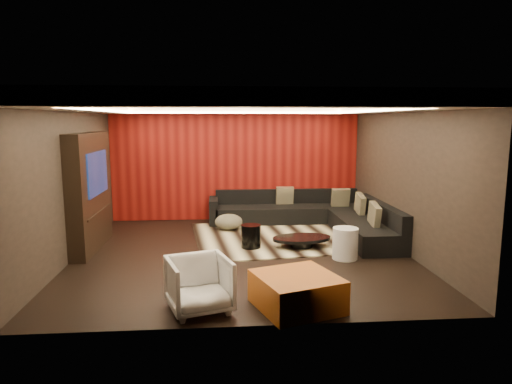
{
  "coord_description": "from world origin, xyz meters",
  "views": [
    {
      "loc": [
        -0.41,
        -8.11,
        2.43
      ],
      "look_at": [
        0.3,
        0.6,
        1.05
      ],
      "focal_mm": 32.0,
      "sensor_mm": 36.0,
      "label": 1
    }
  ],
  "objects": [
    {
      "name": "coffee_table",
      "position": [
        1.16,
        0.3,
        0.12
      ],
      "size": [
        1.27,
        1.27,
        0.19
      ],
      "primitive_type": "cylinder",
      "rotation": [
        0.0,
        0.0,
        0.12
      ],
      "color": "black",
      "rests_on": "rug"
    },
    {
      "name": "tv_shelf",
      "position": [
        -2.69,
        0.6,
        0.7
      ],
      "size": [
        0.04,
        1.6,
        0.04
      ],
      "primitive_type": "cube",
      "color": "black",
      "rests_on": "ground"
    },
    {
      "name": "white_side_table",
      "position": [
        1.79,
        -0.47,
        0.28
      ],
      "size": [
        0.45,
        0.45,
        0.56
      ],
      "primitive_type": "cylinder",
      "rotation": [
        0.0,
        0.0,
        -0.01
      ],
      "color": "silver",
      "rests_on": "floor"
    },
    {
      "name": "orange_ottoman",
      "position": [
        0.58,
        -2.5,
        0.22
      ],
      "size": [
        1.25,
        1.25,
        0.44
      ],
      "primitive_type": "cube",
      "rotation": [
        0.0,
        0.0,
        0.33
      ],
      "color": "#AD5116",
      "rests_on": "floor"
    },
    {
      "name": "rug",
      "position": [
        1.09,
        1.16,
        0.01
      ],
      "size": [
        4.33,
        3.45,
        0.02
      ],
      "primitive_type": "cube",
      "rotation": [
        0.0,
        0.0,
        0.12
      ],
      "color": "beige",
      "rests_on": "floor"
    },
    {
      "name": "soffit_left",
      "position": [
        -2.7,
        0.0,
        2.69
      ],
      "size": [
        0.6,
        4.8,
        0.22
      ],
      "primitive_type": "cube",
      "color": "silver",
      "rests_on": "ground"
    },
    {
      "name": "soffit_right",
      "position": [
        2.7,
        0.0,
        2.69
      ],
      "size": [
        0.6,
        4.8,
        0.22
      ],
      "primitive_type": "cube",
      "color": "silver",
      "rests_on": "ground"
    },
    {
      "name": "cove_left",
      "position": [
        -2.36,
        0.0,
        2.6
      ],
      "size": [
        0.08,
        4.8,
        0.04
      ],
      "primitive_type": "cube",
      "color": "#FFD899",
      "rests_on": "ground"
    },
    {
      "name": "cove_back",
      "position": [
        0.0,
        2.36,
        2.6
      ],
      "size": [
        4.8,
        0.08,
        0.04
      ],
      "primitive_type": "cube",
      "color": "#FFD899",
      "rests_on": "ground"
    },
    {
      "name": "floor",
      "position": [
        0.0,
        0.0,
        -0.01
      ],
      "size": [
        6.0,
        6.0,
        0.02
      ],
      "primitive_type": "cube",
      "color": "black",
      "rests_on": "ground"
    },
    {
      "name": "soffit_back",
      "position": [
        0.0,
        2.7,
        2.69
      ],
      "size": [
        6.0,
        0.6,
        0.22
      ],
      "primitive_type": "cube",
      "color": "silver",
      "rests_on": "ground"
    },
    {
      "name": "tv_surround",
      "position": [
        -2.85,
        0.6,
        1.1
      ],
      "size": [
        0.3,
        2.0,
        2.2
      ],
      "primitive_type": "cube",
      "color": "black",
      "rests_on": "ground"
    },
    {
      "name": "ceiling",
      "position": [
        0.0,
        0.0,
        2.81
      ],
      "size": [
        6.0,
        6.0,
        0.02
      ],
      "primitive_type": "cube",
      "color": "silver",
      "rests_on": "ground"
    },
    {
      "name": "soffit_front",
      "position": [
        0.0,
        -2.7,
        2.69
      ],
      "size": [
        6.0,
        0.6,
        0.22
      ],
      "primitive_type": "cube",
      "color": "silver",
      "rests_on": "ground"
    },
    {
      "name": "armchair",
      "position": [
        -0.68,
        -2.5,
        0.35
      ],
      "size": [
        0.96,
        0.97,
        0.71
      ],
      "primitive_type": "imported",
      "rotation": [
        0.0,
        0.0,
        0.31
      ],
      "color": "white",
      "rests_on": "floor"
    },
    {
      "name": "red_feature_wall",
      "position": [
        0.0,
        2.97,
        1.4
      ],
      "size": [
        5.98,
        0.05,
        2.78
      ],
      "primitive_type": "cube",
      "color": "#6B0C0A",
      "rests_on": "ground"
    },
    {
      "name": "wall_left",
      "position": [
        -3.01,
        0.0,
        1.4
      ],
      "size": [
        0.02,
        6.0,
        2.8
      ],
      "primitive_type": "cube",
      "color": "black",
      "rests_on": "ground"
    },
    {
      "name": "drum_stool",
      "position": [
        0.18,
        0.32,
        0.24
      ],
      "size": [
        0.48,
        0.48,
        0.44
      ],
      "primitive_type": "cylinder",
      "rotation": [
        0.0,
        0.0,
        0.33
      ],
      "color": "black",
      "rests_on": "rug"
    },
    {
      "name": "tv_screen",
      "position": [
        -2.69,
        0.6,
        1.45
      ],
      "size": [
        0.04,
        1.3,
        0.8
      ],
      "primitive_type": "cube",
      "color": "black",
      "rests_on": "ground"
    },
    {
      "name": "cove_front",
      "position": [
        0.0,
        -2.36,
        2.6
      ],
      "size": [
        4.8,
        0.08,
        0.04
      ],
      "primitive_type": "cube",
      "color": "#FFD899",
      "rests_on": "ground"
    },
    {
      "name": "cove_right",
      "position": [
        2.36,
        0.0,
        2.6
      ],
      "size": [
        0.08,
        4.8,
        0.04
      ],
      "primitive_type": "cube",
      "color": "#FFD899",
      "rests_on": "ground"
    },
    {
      "name": "striped_pouf",
      "position": [
        -0.21,
        1.83,
        0.19
      ],
      "size": [
        0.81,
        0.81,
        0.34
      ],
      "primitive_type": "ellipsoid",
      "rotation": [
        0.0,
        0.0,
        -0.4
      ],
      "color": "#BEB793",
      "rests_on": "rug"
    },
    {
      "name": "wall_back",
      "position": [
        0.0,
        3.01,
        1.4
      ],
      "size": [
        6.0,
        0.02,
        2.8
      ],
      "primitive_type": "cube",
      "color": "black",
      "rests_on": "ground"
    },
    {
      "name": "sectional_sofa",
      "position": [
        1.73,
        1.86,
        0.26
      ],
      "size": [
        3.65,
        3.5,
        0.75
      ],
      "color": "black",
      "rests_on": "floor"
    },
    {
      "name": "throw_pillows",
      "position": [
        2.21,
        1.7,
        0.62
      ],
      "size": [
        1.75,
        2.76,
        0.5
      ],
      "color": "#C6BD91",
      "rests_on": "sectional_sofa"
    },
    {
      "name": "wall_right",
      "position": [
        3.01,
        0.0,
        1.4
      ],
      "size": [
        0.02,
        6.0,
        2.8
      ],
      "primitive_type": "cube",
      "color": "black",
      "rests_on": "ground"
    }
  ]
}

